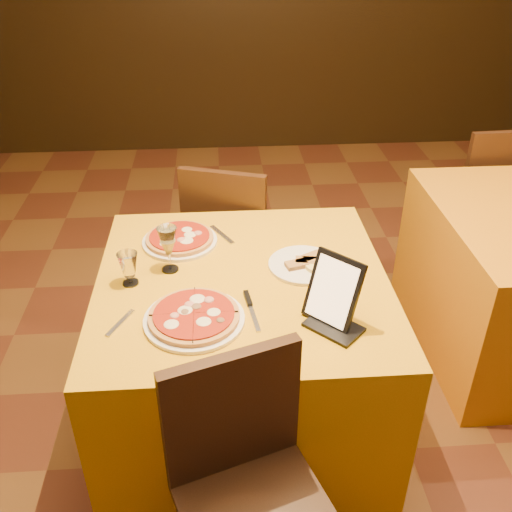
{
  "coord_description": "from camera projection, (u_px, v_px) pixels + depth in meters",
  "views": [
    {
      "loc": [
        -0.38,
        -1.55,
        1.97
      ],
      "look_at": [
        -0.26,
        0.21,
        0.86
      ],
      "focal_mm": 40.0,
      "sensor_mm": 36.0,
      "label": 1
    }
  ],
  "objects": [
    {
      "name": "floor",
      "position": [
        321.0,
        455.0,
        2.38
      ],
      "size": [
        6.0,
        7.0,
        0.01
      ],
      "primitive_type": "cube",
      "color": "#5E2D19",
      "rests_on": "ground"
    },
    {
      "name": "main_table",
      "position": [
        244.0,
        353.0,
        2.35
      ],
      "size": [
        1.1,
        1.1,
        0.75
      ],
      "primitive_type": "cube",
      "color": "#DA9B0E",
      "rests_on": "floor"
    },
    {
      "name": "chair_main_far",
      "position": [
        235.0,
        238.0,
        3.0
      ],
      "size": [
        0.54,
        0.54,
        0.91
      ],
      "primitive_type": null,
      "rotation": [
        0.0,
        0.0,
        2.82
      ],
      "color": "black",
      "rests_on": "floor"
    },
    {
      "name": "chair_side_far",
      "position": [
        478.0,
        193.0,
        3.45
      ],
      "size": [
        0.47,
        0.47,
        0.91
      ],
      "primitive_type": null,
      "rotation": [
        0.0,
        0.0,
        3.19
      ],
      "color": "black",
      "rests_on": "floor"
    },
    {
      "name": "pizza_near",
      "position": [
        194.0,
        318.0,
        1.93
      ],
      "size": [
        0.34,
        0.34,
        0.03
      ],
      "rotation": [
        0.0,
        0.0,
        -0.18
      ],
      "color": "white",
      "rests_on": "main_table"
    },
    {
      "name": "pizza_far",
      "position": [
        180.0,
        240.0,
        2.37
      ],
      "size": [
        0.31,
        0.31,
        0.03
      ],
      "rotation": [
        0.0,
        0.0,
        -0.37
      ],
      "color": "white",
      "rests_on": "main_table"
    },
    {
      "name": "cutlet_dish",
      "position": [
        304.0,
        264.0,
        2.21
      ],
      "size": [
        0.28,
        0.28,
        0.03
      ],
      "rotation": [
        0.0,
        0.0,
        0.38
      ],
      "color": "white",
      "rests_on": "main_table"
    },
    {
      "name": "wine_glass",
      "position": [
        168.0,
        249.0,
        2.15
      ],
      "size": [
        0.1,
        0.1,
        0.19
      ],
      "primitive_type": null,
      "rotation": [
        0.0,
        0.0,
        0.28
      ],
      "color": "#D2C977",
      "rests_on": "main_table"
    },
    {
      "name": "water_glass",
      "position": [
        129.0,
        269.0,
        2.09
      ],
      "size": [
        0.08,
        0.08,
        0.13
      ],
      "primitive_type": null,
      "rotation": [
        0.0,
        0.0,
        -0.42
      ],
      "color": "silver",
      "rests_on": "main_table"
    },
    {
      "name": "tablet",
      "position": [
        333.0,
        290.0,
        1.88
      ],
      "size": [
        0.2,
        0.2,
        0.23
      ],
      "primitive_type": "cube",
      "rotation": [
        -0.35,
        0.0,
        -0.78
      ],
      "color": "black",
      "rests_on": "main_table"
    },
    {
      "name": "knife",
      "position": [
        253.0,
        314.0,
        1.96
      ],
      "size": [
        0.04,
        0.2,
        0.01
      ],
      "primitive_type": "cube",
      "rotation": [
        0.0,
        0.0,
        1.71
      ],
      "color": "silver",
      "rests_on": "main_table"
    },
    {
      "name": "fork_near",
      "position": [
        120.0,
        323.0,
        1.92
      ],
      "size": [
        0.09,
        0.14,
        0.01
      ],
      "primitive_type": "cube",
      "rotation": [
        0.0,
        0.0,
        1.1
      ],
      "color": "#B3B5BA",
      "rests_on": "main_table"
    },
    {
      "name": "fork_far",
      "position": [
        222.0,
        235.0,
        2.43
      ],
      "size": [
        0.1,
        0.17,
        0.01
      ],
      "primitive_type": "cube",
      "rotation": [
        0.0,
        0.0,
        2.08
      ],
      "color": "#ABACB2",
      "rests_on": "main_table"
    }
  ]
}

